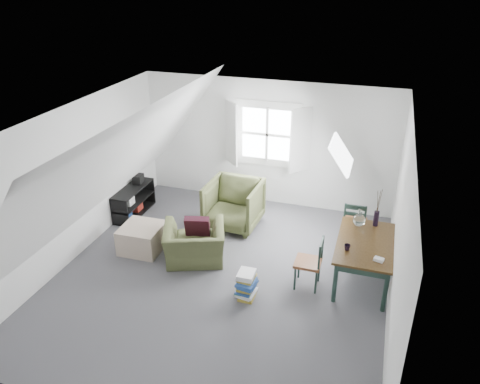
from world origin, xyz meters
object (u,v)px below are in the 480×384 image
(armchair_near, at_px, (195,260))
(dining_chair_near, at_px, (310,262))
(armchair_far, at_px, (234,225))
(dining_chair_far, at_px, (354,223))
(dining_table, at_px, (365,247))
(media_shelf, at_px, (133,203))
(ottoman, at_px, (142,238))
(magazine_stack, at_px, (246,285))

(armchair_near, relative_size, dining_chair_near, 1.17)
(armchair_far, relative_size, dining_chair_far, 1.11)
(dining_table, bearing_deg, media_shelf, 166.38)
(ottoman, relative_size, dining_table, 0.48)
(armchair_near, xyz_separation_m, ottoman, (-0.98, 0.04, 0.22))
(armchair_far, bearing_deg, dining_table, -20.42)
(armchair_near, relative_size, magazine_stack, 2.32)
(ottoman, relative_size, media_shelf, 0.62)
(dining_table, distance_m, dining_chair_far, 1.01)
(ottoman, height_order, dining_table, dining_table)
(magazine_stack, bearing_deg, armchair_near, 148.89)
(dining_table, distance_m, media_shelf, 4.51)
(armchair_far, distance_m, dining_chair_far, 2.23)
(armchair_near, height_order, armchair_far, armchair_far)
(dining_table, bearing_deg, armchair_far, 154.17)
(dining_chair_near, distance_m, media_shelf, 3.86)
(dining_table, xyz_separation_m, dining_chair_far, (-0.24, 0.97, -0.15))
(dining_table, height_order, dining_chair_far, dining_chair_far)
(ottoman, relative_size, dining_chair_near, 0.81)
(armchair_near, bearing_deg, dining_table, 164.42)
(armchair_near, xyz_separation_m, magazine_stack, (1.08, -0.65, 0.21))
(dining_table, distance_m, dining_chair_near, 0.85)
(dining_table, relative_size, dining_chair_near, 1.70)
(ottoman, xyz_separation_m, dining_table, (3.64, 0.22, 0.39))
(dining_table, xyz_separation_m, dining_chair_near, (-0.75, -0.37, -0.18))
(media_shelf, bearing_deg, magazine_stack, -34.94)
(dining_table, bearing_deg, dining_chair_far, 100.90)
(armchair_near, height_order, magazine_stack, magazine_stack)
(dining_table, height_order, media_shelf, dining_table)
(armchair_far, bearing_deg, dining_chair_near, -37.31)
(armchair_near, relative_size, dining_table, 0.69)
(armchair_near, height_order, dining_chair_far, dining_chair_far)
(dining_table, bearing_deg, dining_chair_near, -156.67)
(armchair_far, bearing_deg, ottoman, -131.65)
(ottoman, distance_m, dining_chair_near, 2.90)
(dining_chair_near, height_order, magazine_stack, dining_chair_near)
(armchair_near, xyz_separation_m, armchair_far, (0.24, 1.29, 0.00))
(armchair_near, height_order, dining_table, dining_table)
(armchair_far, distance_m, dining_table, 2.69)
(armchair_near, distance_m, dining_chair_near, 1.96)
(dining_table, relative_size, magazine_stack, 3.37)
(armchair_far, bearing_deg, armchair_near, -97.99)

